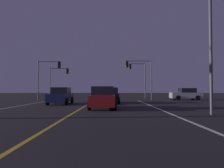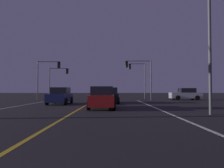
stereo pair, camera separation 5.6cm
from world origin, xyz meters
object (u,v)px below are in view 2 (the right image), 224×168
object	(u,v)px
traffic_light_far_right	(137,73)
car_oncoming	(60,96)
car_crossing_side	(186,94)
street_lamp_right_near	(201,29)
car_lead_same_lane	(102,98)
traffic_light_near_left	(49,71)
car_ahead_far	(110,96)
traffic_light_far_left	(59,76)
traffic_light_near_right	(138,71)

from	to	relation	value
traffic_light_far_right	car_oncoming	bearing A→B (deg)	54.53
car_crossing_side	street_lamp_right_near	bearing A→B (deg)	73.29
car_crossing_side	car_oncoming	xyz separation A→B (m)	(-15.81, -8.60, 0.00)
car_lead_same_lane	traffic_light_far_right	distance (m)	19.40
car_lead_same_lane	traffic_light_near_left	size ratio (longest dim) A/B	0.79
car_ahead_far	traffic_light_far_left	size ratio (longest dim) A/B	0.85
car_crossing_side	street_lamp_right_near	distance (m)	18.89
car_crossing_side	traffic_light_far_right	xyz separation A→B (m)	(-6.35, 4.68, 3.47)
car_oncoming	traffic_light_far_right	xyz separation A→B (m)	(9.46, 13.28, 3.47)
car_crossing_side	traffic_light_near_left	world-z (taller)	traffic_light_near_left
car_ahead_far	traffic_light_far_left	bearing A→B (deg)	36.68
car_crossing_side	traffic_light_near_left	xyz separation A→B (m)	(-19.39, -0.82, 3.23)
traffic_light_far_right	car_ahead_far	bearing A→B (deg)	68.94
car_oncoming	car_lead_same_lane	bearing A→B (deg)	41.21
car_oncoming	street_lamp_right_near	bearing A→B (deg)	49.31
car_lead_same_lane	traffic_light_near_right	world-z (taller)	traffic_light_near_right
car_ahead_far	street_lamp_right_near	world-z (taller)	street_lamp_right_near
car_crossing_side	traffic_light_far_left	distance (m)	20.13
car_lead_same_lane	traffic_light_far_right	xyz separation A→B (m)	(4.95, 18.44, 3.47)
car_lead_same_lane	car_ahead_far	world-z (taller)	same
car_crossing_side	traffic_light_far_right	bearing A→B (deg)	-36.40
street_lamp_right_near	car_lead_same_lane	bearing A→B (deg)	-32.92
car_ahead_far	traffic_light_near_left	xyz separation A→B (m)	(-8.61, 6.01, 3.23)
car_ahead_far	traffic_light_near_left	bearing A→B (deg)	55.06
traffic_light_near_left	traffic_light_far_left	bearing A→B (deg)	89.64
car_crossing_side	car_oncoming	bearing A→B (deg)	28.55
car_lead_same_lane	car_ahead_far	size ratio (longest dim) A/B	1.00
car_lead_same_lane	car_oncoming	world-z (taller)	same
traffic_light_far_left	traffic_light_near_left	bearing A→B (deg)	-90.36
traffic_light_near_left	traffic_light_far_right	xyz separation A→B (m)	(13.04, 5.50, 0.24)
traffic_light_far_right	traffic_light_far_left	xyz separation A→B (m)	(-13.01, 0.00, -0.50)
car_crossing_side	street_lamp_right_near	world-z (taller)	street_lamp_right_near
car_lead_same_lane	car_crossing_side	bearing A→B (deg)	-39.38
car_crossing_side	car_oncoming	world-z (taller)	same
traffic_light_near_right	car_lead_same_lane	bearing A→B (deg)	71.00
car_oncoming	traffic_light_near_right	distance (m)	12.33
car_ahead_far	traffic_light_near_right	world-z (taller)	traffic_light_near_right
traffic_light_far_left	car_ahead_far	bearing A→B (deg)	-53.32
car_lead_same_lane	street_lamp_right_near	size ratio (longest dim) A/B	0.54
traffic_light_near_right	traffic_light_far_right	distance (m)	5.52
car_crossing_side	car_oncoming	size ratio (longest dim) A/B	1.00
car_ahead_far	traffic_light_far_right	xyz separation A→B (m)	(4.43, 11.51, 3.47)
car_lead_same_lane	car_ahead_far	xyz separation A→B (m)	(0.51, 6.93, 0.00)
car_ahead_far	street_lamp_right_near	xyz separation A→B (m)	(5.49, -10.81, 4.20)
car_ahead_far	car_crossing_side	bearing A→B (deg)	-57.63
traffic_light_near_right	street_lamp_right_near	xyz separation A→B (m)	(1.54, -16.82, 0.88)
car_crossing_side	traffic_light_near_right	bearing A→B (deg)	6.83
traffic_light_near_right	traffic_light_far_right	bearing A→B (deg)	-95.10
car_lead_same_lane	traffic_light_far_right	size ratio (longest dim) A/B	0.74
car_oncoming	traffic_light_near_left	size ratio (longest dim) A/B	0.79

